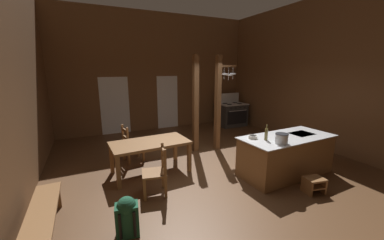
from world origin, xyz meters
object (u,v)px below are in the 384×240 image
object	(u,v)px
dining_table	(150,146)
mixing_bowl_on_counter	(253,137)
bench_along_left_wall	(43,219)
bottle_tall_on_counter	(266,134)
backpack	(127,215)
stove_range	(232,114)
step_stool	(314,184)
kitchen_island	(286,155)
ladderback_chair_near_window	(131,144)
stockpot_on_counter	(282,139)
ladderback_chair_by_post	(157,172)

from	to	relation	value
dining_table	mixing_bowl_on_counter	world-z (taller)	mixing_bowl_on_counter
bench_along_left_wall	bottle_tall_on_counter	world-z (taller)	bottle_tall_on_counter
dining_table	backpack	bearing A→B (deg)	-114.63
stove_range	step_stool	bearing A→B (deg)	-107.61
kitchen_island	ladderback_chair_near_window	size ratio (longest dim) A/B	2.31
ladderback_chair_near_window	mixing_bowl_on_counter	bearing A→B (deg)	-42.06
bench_along_left_wall	stockpot_on_counter	distance (m)	4.21
bench_along_left_wall	step_stool	bearing A→B (deg)	-9.67
backpack	bottle_tall_on_counter	distance (m)	3.07
dining_table	backpack	distance (m)	2.04
dining_table	backpack	world-z (taller)	dining_table
backpack	stockpot_on_counter	bearing A→B (deg)	3.31
bench_along_left_wall	bottle_tall_on_counter	distance (m)	4.09
kitchen_island	bottle_tall_on_counter	xyz separation A→B (m)	(-0.62, 0.00, 0.57)
bottle_tall_on_counter	stockpot_on_counter	bearing A→B (deg)	-68.23
dining_table	stockpot_on_counter	bearing A→B (deg)	-36.33
bench_along_left_wall	stockpot_on_counter	xyz separation A→B (m)	(4.14, -0.23, 0.67)
dining_table	ladderback_chair_near_window	distance (m)	0.93
stockpot_on_counter	ladderback_chair_near_window	bearing A→B (deg)	135.01
ladderback_chair_near_window	stockpot_on_counter	bearing A→B (deg)	-44.99
kitchen_island	mixing_bowl_on_counter	world-z (taller)	mixing_bowl_on_counter
stove_range	bench_along_left_wall	xyz separation A→B (m)	(-6.11, -4.26, -0.17)
dining_table	bench_along_left_wall	distance (m)	2.40
dining_table	ladderback_chair_by_post	xyz separation A→B (m)	(-0.13, -0.94, -0.20)
ladderback_chair_by_post	stockpot_on_counter	distance (m)	2.53
step_stool	bench_along_left_wall	distance (m)	4.58
ladderback_chair_near_window	step_stool	bearing A→B (deg)	-46.63
bottle_tall_on_counter	ladderback_chair_near_window	bearing A→B (deg)	137.27
stove_range	stockpot_on_counter	world-z (taller)	stove_range
kitchen_island	stove_range	distance (m)	4.44
step_stool	dining_table	bearing A→B (deg)	140.03
ladderback_chair_by_post	bench_along_left_wall	size ratio (longest dim) A/B	0.57
ladderback_chair_near_window	bench_along_left_wall	size ratio (longest dim) A/B	0.57
backpack	mixing_bowl_on_counter	distance (m)	2.93
dining_table	bench_along_left_wall	size ratio (longest dim) A/B	1.04
stove_range	stockpot_on_counter	xyz separation A→B (m)	(-1.97, -4.49, 0.50)
kitchen_island	stove_range	bearing A→B (deg)	70.69
step_stool	mixing_bowl_on_counter	size ratio (longest dim) A/B	2.20
stove_range	ladderback_chair_near_window	bearing A→B (deg)	-156.14
stockpot_on_counter	mixing_bowl_on_counter	xyz separation A→B (m)	(-0.29, 0.51, -0.07)
bench_along_left_wall	backpack	xyz separation A→B (m)	(1.07, -0.41, 0.00)
ladderback_chair_by_post	bench_along_left_wall	world-z (taller)	ladderback_chair_by_post
ladderback_chair_near_window	backpack	bearing A→B (deg)	-101.86
stove_range	mixing_bowl_on_counter	bearing A→B (deg)	-119.58
step_stool	dining_table	distance (m)	3.44
step_stool	bottle_tall_on_counter	xyz separation A→B (m)	(-0.49, 0.84, 0.84)
kitchen_island	backpack	distance (m)	3.61
kitchen_island	step_stool	bearing A→B (deg)	-98.72
stove_range	step_stool	world-z (taller)	stove_range
stove_range	mixing_bowl_on_counter	distance (m)	4.60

